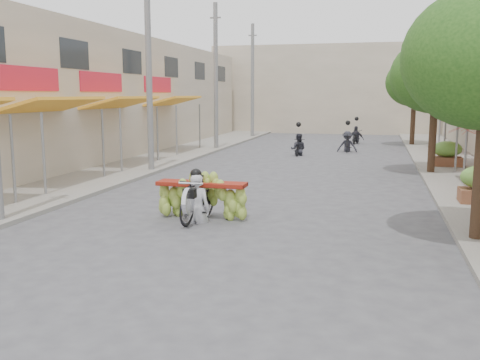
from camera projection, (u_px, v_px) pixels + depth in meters
name	position (u px, v px, depth m)	size (l,w,h in m)	color
ground	(161.00, 286.00, 8.66)	(120.00, 120.00, 0.00)	#525257
sidewalk_left	(146.00, 161.00, 24.71)	(4.00, 60.00, 0.12)	gray
sidewalk_right	(470.00, 171.00, 21.29)	(4.00, 60.00, 0.12)	gray
shophouse_row_left	(34.00, 96.00, 24.48)	(9.77, 40.00, 6.00)	#BCAD95
far_building	(337.00, 90.00, 44.46)	(20.00, 6.00, 7.00)	#BCAD95
utility_pole_mid	(149.00, 70.00, 20.82)	(0.60, 0.24, 8.00)	slate
utility_pole_far	(216.00, 77.00, 29.43)	(0.60, 0.24, 8.00)	slate
utility_pole_back	(252.00, 81.00, 38.04)	(0.60, 0.24, 8.00)	slate
street_tree_mid	(436.00, 76.00, 20.14)	(3.40, 3.40, 5.25)	#3A2719
street_tree_far	(415.00, 83.00, 31.62)	(3.40, 3.40, 5.25)	#3A2719
produce_crate_far	(447.00, 152.00, 22.34)	(1.20, 0.88, 1.16)	brown
banana_motorbike	(199.00, 191.00, 13.08)	(2.25, 1.96, 2.24)	black
pedestrian	(442.00, 146.00, 23.01)	(0.78, 0.47, 1.57)	silver
bg_motorbike_a	(298.00, 140.00, 27.22)	(0.79, 1.44, 1.95)	black
bg_motorbike_b	(347.00, 137.00, 28.86)	(1.08, 1.87, 1.95)	black
bg_motorbike_c	(356.00, 131.00, 33.66)	(1.05, 1.58, 1.95)	black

